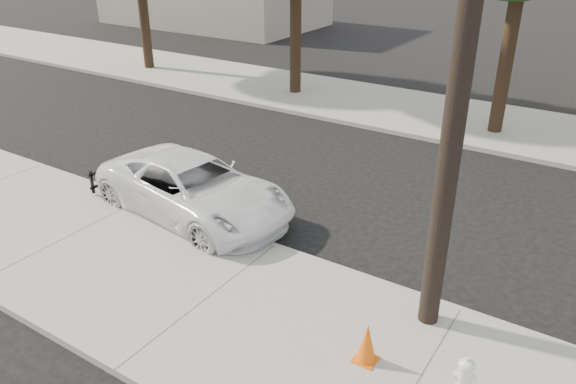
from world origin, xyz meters
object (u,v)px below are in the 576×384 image
(fire_hydrant, at_px, (464,377))
(utility_pole, at_px, (463,55))
(police_cruiser, at_px, (194,189))
(traffic_cone, at_px, (367,343))

(fire_hydrant, bearing_deg, utility_pole, 109.03)
(police_cruiser, distance_m, traffic_cone, 6.12)
(traffic_cone, bearing_deg, fire_hydrant, 5.69)
(utility_pole, bearing_deg, fire_hydrant, -53.03)
(fire_hydrant, distance_m, traffic_cone, 1.49)
(police_cruiser, bearing_deg, fire_hydrant, -100.27)
(police_cruiser, bearing_deg, utility_pole, -91.08)
(utility_pole, bearing_deg, traffic_cone, -106.98)
(utility_pole, bearing_deg, police_cruiser, 171.59)
(fire_hydrant, relative_size, traffic_cone, 0.89)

